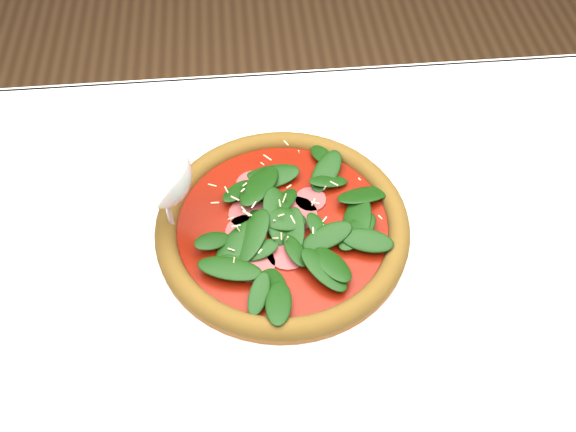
{
  "coord_description": "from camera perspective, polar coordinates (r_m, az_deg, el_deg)",
  "views": [
    {
      "loc": [
        -0.05,
        -0.45,
        1.46
      ],
      "look_at": [
        0.0,
        0.08,
        0.77
      ],
      "focal_mm": 40.0,
      "sensor_mm": 36.0,
      "label": 1
    }
  ],
  "objects": [
    {
      "name": "plate",
      "position": [
        0.87,
        -0.48,
        -1.58
      ],
      "size": [
        0.39,
        0.39,
        0.02
      ],
      "color": "white",
      "rests_on": "dining_table"
    },
    {
      "name": "wine_glass",
      "position": [
        0.78,
        -11.29,
        3.58
      ],
      "size": [
        0.08,
        0.08,
        0.19
      ],
      "color": "silver",
      "rests_on": "dining_table"
    },
    {
      "name": "saucer_far",
      "position": [
        1.12,
        24.23,
        8.31
      ],
      "size": [
        0.14,
        0.14,
        0.01
      ],
      "color": "white",
      "rests_on": "dining_table"
    },
    {
      "name": "dining_table",
      "position": [
        0.93,
        0.45,
        -8.44
      ],
      "size": [
        1.21,
        0.81,
        0.75
      ],
      "color": "white",
      "rests_on": "ground"
    },
    {
      "name": "pizza",
      "position": [
        0.85,
        -0.5,
        -0.69
      ],
      "size": [
        0.34,
        0.34,
        0.04
      ],
      "rotation": [
        0.0,
        0.0,
        0.02
      ],
      "color": "#9E5F26",
      "rests_on": "plate"
    }
  ]
}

